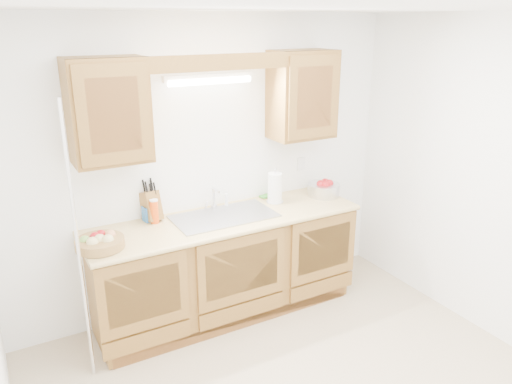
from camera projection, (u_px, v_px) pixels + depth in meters
room at (309, 228)px, 3.01m from camera, size 3.52×3.50×2.50m
base_cabinets at (225, 267)px, 4.26m from camera, size 2.20×0.60×0.86m
countertop at (225, 220)px, 4.10m from camera, size 2.30×0.63×0.04m
upper_cabinet_left at (108, 111)px, 3.54m from camera, size 0.55×0.33×0.75m
upper_cabinet_right at (302, 95)px, 4.30m from camera, size 0.55×0.33×0.75m
valance at (221, 62)px, 3.70m from camera, size 2.20×0.05×0.12m
fluorescent_fixture at (210, 79)px, 3.93m from camera, size 0.76×0.08×0.08m
sink at (224, 225)px, 4.14m from camera, size 0.84×0.46×0.36m
wire_shelf_pole at (78, 249)px, 3.31m from camera, size 0.03×0.03×2.00m
outlet_plate at (301, 164)px, 4.71m from camera, size 0.08×0.01×0.12m
fruit_basket at (100, 242)px, 3.53m from camera, size 0.44×0.44×0.11m
knife_block at (151, 205)px, 4.01m from camera, size 0.15×0.22×0.35m
orange_canister at (154, 211)px, 3.96m from camera, size 0.08×0.08×0.20m
soap_bottle at (148, 210)px, 4.00m from camera, size 0.10×0.10×0.18m
sponge at (266, 197)px, 4.55m from camera, size 0.12×0.09×0.02m
paper_towel at (275, 188)px, 4.39m from camera, size 0.15×0.15×0.32m
apple_bowl at (324, 189)px, 4.59m from camera, size 0.39×0.39×0.15m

